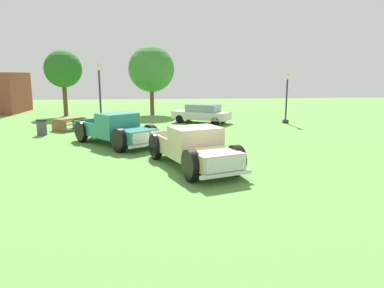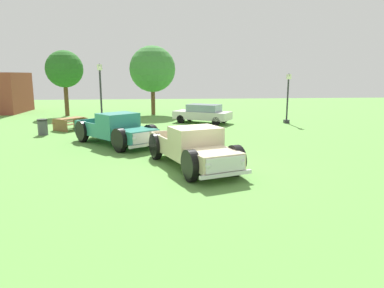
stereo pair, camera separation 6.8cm
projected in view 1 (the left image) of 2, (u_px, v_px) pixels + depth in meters
The scene contains 10 objects.
ground_plane at pixel (198, 170), 13.45m from camera, with size 80.00×80.00×0.00m, color #5B9342.
pickup_truck_foreground at pixel (196, 149), 13.40m from camera, with size 3.49×5.56×1.60m.
pickup_truck_behind_left at pixel (118, 130), 17.87m from camera, with size 4.81×5.37×1.64m.
sedan_distant_a at pixel (202, 113), 26.26m from camera, with size 4.44×3.61×1.39m.
lamp_post_near at pixel (100, 95), 22.99m from camera, with size 0.36×0.36×4.25m.
lamp_post_far at pixel (287, 97), 26.02m from camera, with size 0.36×0.36×3.64m.
picnic_table at pixel (69, 122), 23.03m from camera, with size 2.29×2.33×0.78m.
trash_can at pixel (42, 127), 21.03m from camera, with size 0.59×0.59×0.95m.
oak_tree_east at pixel (63, 69), 30.30m from camera, with size 3.15×3.15×5.59m.
oak_tree_west at pixel (151, 69), 31.33m from camera, with size 4.05×4.05×6.06m.
Camera 1 is at (-1.56, -12.92, 3.53)m, focal length 33.21 mm.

